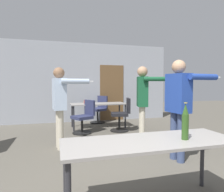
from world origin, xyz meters
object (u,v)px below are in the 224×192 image
person_center_tall (179,100)px  person_right_polo (60,100)px  office_chair_near_pushed (84,118)px  office_chair_far_left (122,115)px  office_chair_mid_tucked (99,110)px  person_near_casual (143,96)px  beer_bottle (185,122)px  drink_cup (85,102)px

person_center_tall → person_right_polo: bearing=-130.2°
office_chair_near_pushed → office_chair_far_left: office_chair_far_left is taller
person_right_polo → office_chair_mid_tucked: person_right_polo is taller
office_chair_near_pushed → office_chair_mid_tucked: bearing=-53.6°
person_near_casual → office_chair_far_left: person_near_casual is taller
person_near_casual → office_chair_mid_tucked: bearing=-153.1°
person_right_polo → beer_bottle: 2.75m
person_right_polo → office_chair_near_pushed: size_ratio=1.87×
person_center_tall → office_chair_far_left: 2.47m
person_center_tall → beer_bottle: (-0.73, -1.21, -0.13)m
person_right_polo → office_chair_mid_tucked: 2.96m
person_center_tall → person_near_casual: (-0.16, 1.13, 0.00)m
person_center_tall → office_chair_mid_tucked: 3.91m
person_right_polo → beer_bottle: (1.24, -2.45, -0.08)m
beer_bottle → drink_cup: 4.30m
office_chair_mid_tucked → office_chair_near_pushed: (-0.70, -1.37, -0.02)m
office_chair_far_left → person_right_polo: bearing=135.7°
office_chair_mid_tucked → office_chair_far_left: size_ratio=0.98×
office_chair_far_left → drink_cup: office_chair_far_left is taller
person_right_polo → drink_cup: person_right_polo is taller
person_right_polo → person_center_tall: bearing=50.4°
person_right_polo → person_center_tall: (1.98, -1.25, 0.05)m
person_right_polo → person_center_tall: person_center_tall is taller
office_chair_near_pushed → beer_bottle: size_ratio=2.28×
person_center_tall → beer_bottle: bearing=-39.3°
office_chair_mid_tucked → beer_bottle: size_ratio=2.35×
person_near_casual → person_right_polo: bearing=-76.3°
person_near_casual → office_chair_near_pushed: size_ratio=1.94×
office_chair_mid_tucked → beer_bottle: (-0.12, -5.02, 0.50)m
office_chair_mid_tucked → beer_bottle: bearing=143.6°
person_center_tall → office_chair_far_left: size_ratio=1.86×
office_chair_far_left → person_center_tall: bearing=-161.4°
office_chair_mid_tucked → person_near_casual: bearing=154.5°
office_chair_mid_tucked → office_chair_near_pushed: office_chair_mid_tucked is taller
drink_cup → beer_bottle: bearing=-83.7°
office_chair_mid_tucked → drink_cup: bearing=106.8°
person_center_tall → drink_cup: size_ratio=16.29×
person_right_polo → office_chair_far_left: (1.73, 1.13, -0.57)m
office_chair_far_left → office_chair_near_pushed: bearing=99.1°
beer_bottle → drink_cup: (-0.47, 4.27, -0.13)m
beer_bottle → drink_cup: beer_bottle is taller
person_right_polo → drink_cup: size_ratio=15.64×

